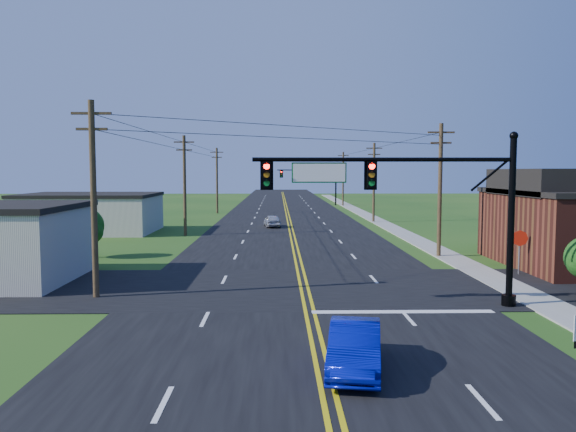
{
  "coord_description": "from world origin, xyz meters",
  "views": [
    {
      "loc": [
        -1.14,
        -15.58,
        5.82
      ],
      "look_at": [
        -0.67,
        10.0,
        3.76
      ],
      "focal_mm": 35.0,
      "sensor_mm": 36.0,
      "label": 1
    }
  ],
  "objects_px": {
    "signal_mast_far": "(310,179)",
    "stop_sign": "(520,243)",
    "signal_mast_main": "(407,196)",
    "blue_car": "(355,348)"
  },
  "relations": [
    {
      "from": "blue_car",
      "to": "signal_mast_far",
      "type": "bearing_deg",
      "value": 96.75
    },
    {
      "from": "signal_mast_far",
      "to": "stop_sign",
      "type": "distance_m",
      "value": 65.25
    },
    {
      "from": "blue_car",
      "to": "stop_sign",
      "type": "height_order",
      "value": "stop_sign"
    },
    {
      "from": "signal_mast_main",
      "to": "stop_sign",
      "type": "xyz_separation_m",
      "value": [
        8.06,
        7.29,
        -2.93
      ]
    },
    {
      "from": "blue_car",
      "to": "signal_mast_main",
      "type": "bearing_deg",
      "value": 76.27
    },
    {
      "from": "signal_mast_main",
      "to": "signal_mast_far",
      "type": "distance_m",
      "value": 72.0
    },
    {
      "from": "signal_mast_far",
      "to": "blue_car",
      "type": "distance_m",
      "value": 79.86
    },
    {
      "from": "signal_mast_main",
      "to": "blue_car",
      "type": "distance_m",
      "value": 9.29
    },
    {
      "from": "signal_mast_far",
      "to": "stop_sign",
      "type": "xyz_separation_m",
      "value": [
        7.96,
        -64.71,
        -2.73
      ]
    },
    {
      "from": "signal_mast_main",
      "to": "stop_sign",
      "type": "relative_size",
      "value": 4.48
    }
  ]
}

